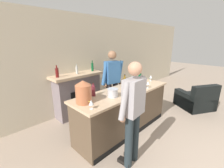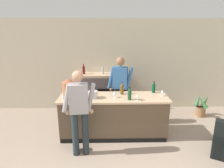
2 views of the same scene
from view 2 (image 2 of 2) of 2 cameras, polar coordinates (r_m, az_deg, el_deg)
name	(u,v)px [view 2 (image 2 of 2)]	position (r m, az deg, el deg)	size (l,w,h in m)	color
wall_back_panel	(118,65)	(6.14, 1.85, 5.33)	(12.00, 0.07, 2.75)	beige
bar_counter	(113,116)	(4.77, 0.42, -9.13)	(2.50, 0.76, 0.98)	brown
fireplace_stone	(103,92)	(6.08, -2.66, -2.36)	(1.42, 0.52, 1.49)	slate
potted_plant_corner	(201,107)	(6.36, 24.11, -5.96)	(0.41, 0.44, 0.67)	#956743
person_customer	(79,110)	(3.93, -9.34, -7.39)	(0.66, 0.33, 1.76)	#222D32
person_bartender	(120,88)	(5.12, 2.34, -1.19)	(0.65, 0.36, 1.81)	#38343B
copper_dispenser	(68,87)	(4.67, -12.35, -0.93)	(0.28, 0.32, 0.41)	#B2633F
ice_bucket_steel	(93,95)	(4.48, -5.46, -3.01)	(0.21, 0.21, 0.17)	silver
wine_bottle_riesling_slim	(122,89)	(4.71, 2.86, -1.34)	(0.08, 0.08, 0.30)	brown
wine_bottle_burgundy_dark	(130,94)	(4.37, 5.06, -2.88)	(0.08, 0.08, 0.29)	#174621
wine_bottle_chardonnay_pale	(84,89)	(4.79, -7.98, -1.31)	(0.08, 0.08, 0.28)	maroon
wine_bottle_port_short	(154,87)	(4.93, 11.82, -0.96)	(0.08, 0.08, 0.28)	#084324
wine_glass_near_bucket	(163,92)	(4.73, 14.23, -2.12)	(0.07, 0.07, 0.16)	silver
wine_glass_back_row	(63,96)	(4.44, -13.76, -3.23)	(0.08, 0.08, 0.16)	silver
wine_glass_by_dispenser	(115,93)	(4.48, 0.81, -2.62)	(0.08, 0.08, 0.15)	silver
wine_glass_mid_counter	(137,96)	(4.33, 7.28, -3.33)	(0.07, 0.07, 0.16)	silver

